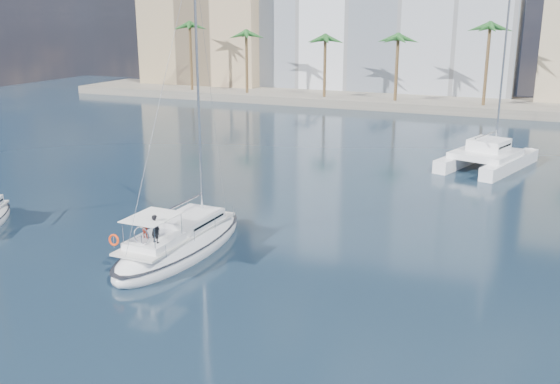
% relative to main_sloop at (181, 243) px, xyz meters
% --- Properties ---
extents(ground, '(160.00, 160.00, 0.00)m').
position_rel_main_sloop_xyz_m(ground, '(4.38, 2.58, -0.52)').
color(ground, black).
rests_on(ground, ground).
extents(quay, '(120.00, 14.00, 1.20)m').
position_rel_main_sloop_xyz_m(quay, '(4.38, 63.58, 0.08)').
color(quay, gray).
rests_on(quay, ground).
extents(building_modern, '(42.00, 16.00, 28.00)m').
position_rel_main_sloop_xyz_m(building_modern, '(-7.62, 75.58, 13.48)').
color(building_modern, white).
rests_on(building_modern, ground).
extents(building_tan_left, '(22.00, 14.00, 22.00)m').
position_rel_main_sloop_xyz_m(building_tan_left, '(-37.62, 71.58, 10.48)').
color(building_tan_left, tan).
rests_on(building_tan_left, ground).
extents(palm_left, '(3.60, 3.60, 12.30)m').
position_rel_main_sloop_xyz_m(palm_left, '(-29.62, 59.58, 9.76)').
color(palm_left, brown).
rests_on(palm_left, ground).
extents(palm_centre, '(3.60, 3.60, 12.30)m').
position_rel_main_sloop_xyz_m(palm_centre, '(4.38, 59.58, 9.76)').
color(palm_centre, brown).
rests_on(palm_centre, ground).
extents(main_sloop, '(3.91, 11.66, 17.21)m').
position_rel_main_sloop_xyz_m(main_sloop, '(0.00, 0.00, 0.00)').
color(main_sloop, white).
rests_on(main_sloop, ground).
extents(catamaran, '(8.08, 11.57, 15.49)m').
position_rel_main_sloop_xyz_m(catamaran, '(13.86, 28.14, 0.58)').
color(catamaran, white).
rests_on(catamaran, ground).
extents(seagull, '(1.08, 0.46, 0.20)m').
position_rel_main_sloop_xyz_m(seagull, '(0.47, 4.95, -0.14)').
color(seagull, silver).
rests_on(seagull, ground).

